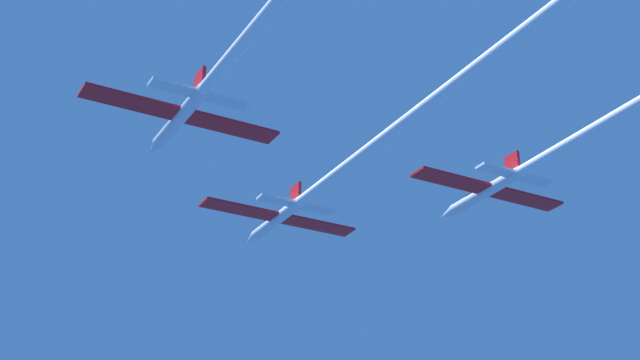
# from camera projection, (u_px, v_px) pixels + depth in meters

# --- Properties ---
(jet_lead) EXTENTS (18.13, 72.44, 3.00)m
(jet_lead) POSITION_uv_depth(u_px,v_px,m) (390.00, 133.00, 82.27)
(jet_lead) COLOR white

